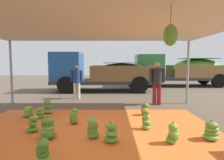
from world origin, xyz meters
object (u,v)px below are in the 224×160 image
banana_bunch_2 (92,128)px  worker_0 (76,79)px  banana_bunch_0 (32,124)px  banana_bunch_8 (42,152)px  banana_bunch_5 (146,122)px  banana_bunch_3 (172,134)px  banana_bunch_10 (27,112)px  banana_bunch_13 (211,131)px  banana_bunch_1 (111,133)px  banana_bunch_6 (39,113)px  banana_bunch_4 (144,109)px  cargo_truck_far (179,69)px  banana_bunch_12 (47,128)px  cargo_truck_main (99,72)px  banana_bunch_11 (73,116)px  worker_1 (157,80)px  banana_bunch_7 (47,107)px

banana_bunch_2 → worker_0: worker_0 is taller
banana_bunch_0 → worker_0: worker_0 is taller
banana_bunch_8 → banana_bunch_5: bearing=39.7°
banana_bunch_3 → banana_bunch_10: (-4.03, 2.02, -0.04)m
banana_bunch_8 → banana_bunch_13: size_ratio=1.02×
banana_bunch_1 → banana_bunch_3: size_ratio=0.98×
banana_bunch_5 → worker_0: bearing=121.0°
banana_bunch_2 → banana_bunch_6: bearing=138.8°
banana_bunch_0 → banana_bunch_4: size_ratio=1.06×
banana_bunch_4 → banana_bunch_5: bearing=-98.4°
banana_bunch_6 → banana_bunch_10: (-0.43, 0.11, 0.01)m
banana_bunch_0 → cargo_truck_far: cargo_truck_far is taller
banana_bunch_5 → banana_bunch_12: 2.46m
cargo_truck_far → banana_bunch_10: bearing=-132.5°
cargo_truck_main → banana_bunch_11: bearing=-92.4°
worker_0 → banana_bunch_12: bearing=-87.1°
banana_bunch_0 → banana_bunch_5: size_ratio=1.04×
banana_bunch_2 → banana_bunch_11: size_ratio=1.04×
banana_bunch_5 → cargo_truck_main: size_ratio=0.07×
banana_bunch_4 → banana_bunch_13: 2.35m
banana_bunch_12 → cargo_truck_far: cargo_truck_far is taller
banana_bunch_0 → banana_bunch_11: bearing=35.0°
banana_bunch_10 → worker_1: (4.60, 1.89, 0.86)m
banana_bunch_0 → cargo_truck_main: bearing=80.8°
banana_bunch_3 → cargo_truck_main: bearing=104.9°
banana_bunch_8 → worker_0: worker_0 is taller
banana_bunch_7 → banana_bunch_8: 3.45m
cargo_truck_main → cargo_truck_far: same height
banana_bunch_3 → cargo_truck_far: 11.38m
banana_bunch_10 → banana_bunch_12: size_ratio=0.79×
banana_bunch_6 → banana_bunch_1: bearing=-38.9°
banana_bunch_4 → worker_1: size_ratio=0.25×
cargo_truck_main → banana_bunch_8: bearing=-92.4°
banana_bunch_4 → cargo_truck_far: cargo_truck_far is taller
banana_bunch_2 → banana_bunch_7: banana_bunch_7 is taller
banana_bunch_10 → banana_bunch_11: bearing=-22.5°
banana_bunch_12 → worker_0: size_ratio=0.32×
banana_bunch_8 → banana_bunch_13: 3.60m
banana_bunch_10 → banana_bunch_11: banana_bunch_11 is taller
banana_bunch_5 → cargo_truck_far: size_ratio=0.07×
banana_bunch_13 → banana_bunch_3: bearing=-167.6°
banana_bunch_7 → cargo_truck_main: 5.82m
worker_0 → worker_1: size_ratio=0.92×
banana_bunch_3 → banana_bunch_13: bearing=12.4°
banana_bunch_7 → cargo_truck_far: (7.41, 8.19, 1.05)m
banana_bunch_0 → worker_1: (3.89, 3.20, 0.84)m
banana_bunch_2 → cargo_truck_far: bearing=61.5°
banana_bunch_5 → banana_bunch_10: (-3.62, 1.12, -0.01)m
banana_bunch_0 → banana_bunch_10: size_ratio=1.13×
banana_bunch_13 → worker_1: bearing=95.7°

